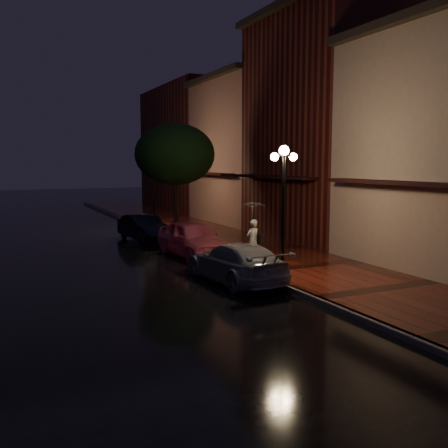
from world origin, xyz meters
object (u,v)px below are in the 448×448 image
streetlamp_near (283,204)px  woman_with_umbrella (253,223)px  pink_car (193,238)px  parking_meter (253,238)px  streetlamp_far (154,186)px  navy_car (144,228)px  silver_car (236,262)px  street_tree (175,156)px

streetlamp_near → woman_with_umbrella: 2.68m
pink_car → parking_meter: bearing=-59.4°
streetlamp_far → navy_car: size_ratio=1.08×
pink_car → silver_car: size_ratio=0.99×
street_tree → parking_meter: (0.39, -7.79, -3.25)m
woman_with_umbrella → streetlamp_far: bearing=-105.5°
parking_meter → streetlamp_near: bearing=-101.7°
parking_meter → navy_car: bearing=106.7°
silver_car → streetlamp_near: bearing=147.7°
pink_car → navy_car: size_ratio=1.11×
street_tree → pink_car: 6.57m
navy_car → pink_car: bearing=-89.6°
silver_car → woman_with_umbrella: size_ratio=1.92×
pink_car → street_tree: bearing=73.9°
streetlamp_near → pink_car: size_ratio=0.97×
woman_with_umbrella → parking_meter: woman_with_umbrella is taller
pink_car → navy_car: 5.08m
streetlamp_near → pink_car: bearing=99.7°
navy_car → silver_car: bearing=-95.5°
navy_car → silver_car: navy_car is taller
streetlamp_far → silver_car: bearing=-95.8°
silver_car → woman_with_umbrella: (1.60, 1.77, 1.04)m
streetlamp_near → woman_with_umbrella: (0.25, 2.50, -0.91)m
pink_car → woman_with_umbrella: woman_with_umbrella is taller
street_tree → pink_car: street_tree is taller
streetlamp_far → parking_meter: streetlamp_far is taller
pink_car → silver_car: bearing=-98.3°
pink_car → woman_with_umbrella: bearing=-72.1°
streetlamp_far → pink_car: (-0.95, -8.44, -1.84)m
navy_car → woman_with_umbrella: (1.86, -8.10, 1.03)m
navy_car → woman_with_umbrella: 8.37m
streetlamp_far → streetlamp_near: bearing=-90.0°
streetlamp_far → navy_car: (-1.60, -3.40, -1.94)m
streetlamp_near → parking_meter: streetlamp_near is taller
streetlamp_near → silver_car: streetlamp_near is taller
streetlamp_far → woman_with_umbrella: streetlamp_far is taller
navy_car → woman_with_umbrella: woman_with_umbrella is taller
street_tree → streetlamp_far: bearing=94.9°
silver_car → street_tree: bearing=-102.5°
streetlamp_near → silver_car: size_ratio=0.96×
streetlamp_near → streetlamp_far: (0.00, 14.00, 0.00)m
streetlamp_far → woman_with_umbrella: 11.53m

